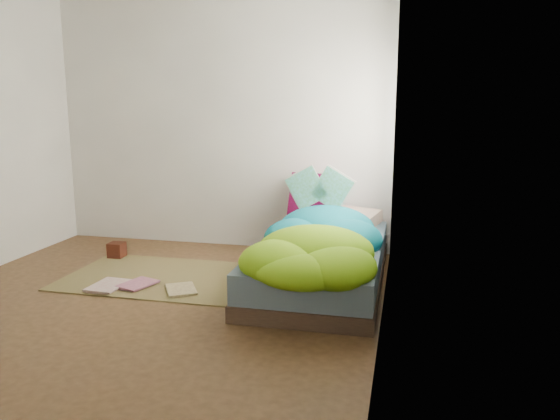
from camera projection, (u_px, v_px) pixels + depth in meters
The scene contains 12 objects.
ground at pixel (147, 301), 4.15m from camera, with size 3.50×3.50×0.00m, color #442D1A.
room_walls at pixel (139, 82), 3.84m from camera, with size 3.54×3.54×2.62m.
bed at pixel (321, 264), 4.53m from camera, with size 1.00×2.00×0.34m.
duvet at pixel (317, 230), 4.25m from camera, with size 0.96×1.84×0.34m, color #087B82, non-canonical shape.
rug at pixel (161, 277), 4.70m from camera, with size 1.60×1.10×0.01m, color brown.
pillow_floral at pixel (351, 218), 5.23m from camera, with size 0.52×0.32×0.12m, color white.
pillow_magenta at pixel (314, 198), 5.27m from camera, with size 0.47×0.15×0.47m, color #530528.
open_book at pixel (319, 177), 4.84m from camera, with size 0.50×0.11×0.31m, color #2F822A, non-canonical shape.
wooden_box at pixel (117, 250), 5.28m from camera, with size 0.14×0.14×0.14m, color #3D1D0D.
floor_book_a at pixel (95, 284), 4.45m from camera, with size 0.25×0.34×0.03m, color silver.
floor_book_b at pixel (128, 282), 4.50m from camera, with size 0.22×0.30×0.03m, color #C87389.
floor_book_c at pixel (167, 291), 4.29m from camera, with size 0.22×0.30×0.02m, color #C2B77F.
Camera 1 is at (1.88, -3.60, 1.48)m, focal length 35.00 mm.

